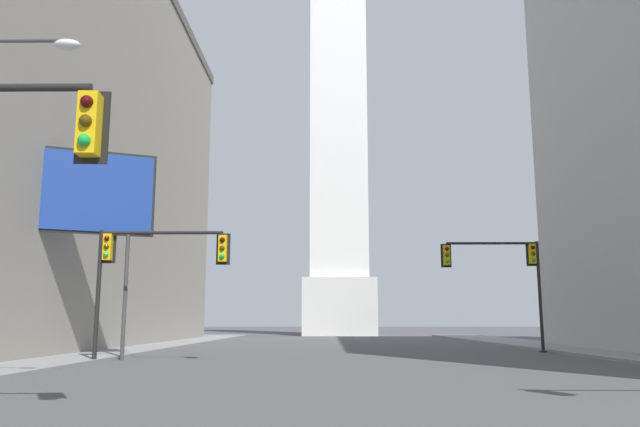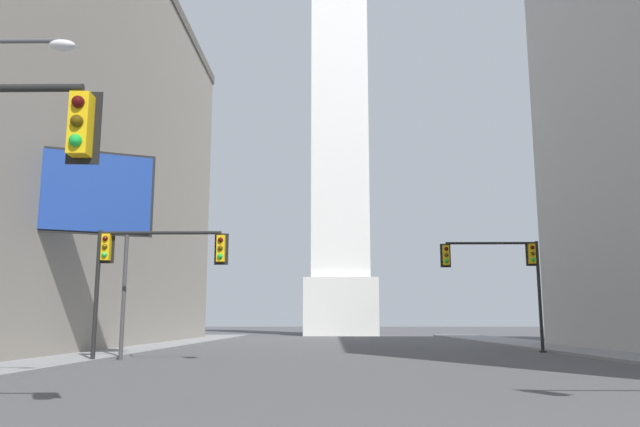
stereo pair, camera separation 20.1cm
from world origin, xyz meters
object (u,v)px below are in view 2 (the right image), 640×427
traffic_light_mid_right (505,267)px  traffic_light_mid_left (143,261)px  billboard_sign (76,195)px  obelisk (339,99)px

traffic_light_mid_right → traffic_light_mid_left: bearing=-153.0°
traffic_light_mid_right → billboard_sign: (-20.96, -7.86, 2.53)m
obelisk → traffic_light_mid_left: 57.66m
traffic_light_mid_left → traffic_light_mid_right: 19.64m
billboard_sign → obelisk: bearing=76.0°
obelisk → traffic_light_mid_left: size_ratio=11.28×
obelisk → traffic_light_mid_right: 49.67m
obelisk → traffic_light_mid_left: bearing=-100.0°
obelisk → traffic_light_mid_right: bearing=-78.5°
billboard_sign → traffic_light_mid_right: bearing=20.6°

